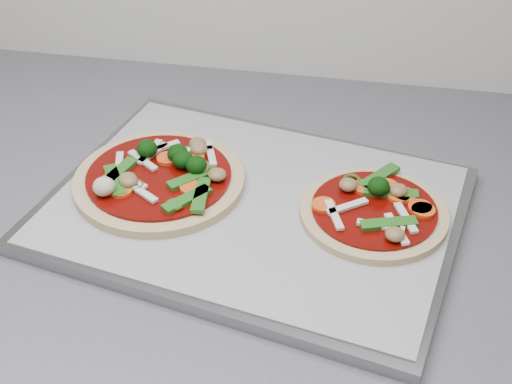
# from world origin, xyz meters

# --- Properties ---
(baking_tray) EXTENTS (0.49, 0.40, 0.01)m
(baking_tray) POSITION_xyz_m (-0.47, 1.27, 0.91)
(baking_tray) COLOR gray
(baking_tray) RESTS_ON countertop
(parchment) EXTENTS (0.46, 0.37, 0.00)m
(parchment) POSITION_xyz_m (-0.47, 1.27, 0.92)
(parchment) COLOR #A2A2A7
(parchment) RESTS_ON baking_tray
(pizza_left) EXTENTS (0.24, 0.24, 0.03)m
(pizza_left) POSITION_xyz_m (-0.58, 1.29, 0.93)
(pizza_left) COLOR tan
(pizza_left) RESTS_ON parchment
(pizza_right) EXTENTS (0.22, 0.22, 0.03)m
(pizza_right) POSITION_xyz_m (-0.34, 1.27, 0.92)
(pizza_right) COLOR tan
(pizza_right) RESTS_ON parchment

